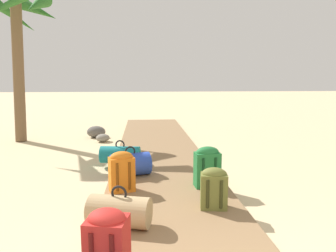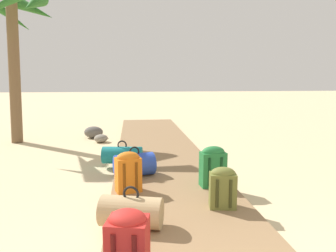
% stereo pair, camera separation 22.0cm
% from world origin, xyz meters
% --- Properties ---
extents(ground_plane, '(60.00, 60.00, 0.00)m').
position_xyz_m(ground_plane, '(0.00, 4.07, 0.00)').
color(ground_plane, '#D1BA8C').
extents(boardwalk, '(1.66, 10.18, 0.08)m').
position_xyz_m(boardwalk, '(0.00, 5.09, 0.04)').
color(boardwalk, olive).
rests_on(boardwalk, ground).
extents(backpack_orange, '(0.36, 0.28, 0.53)m').
position_xyz_m(backpack_orange, '(-0.61, 3.11, 0.36)').
color(backpack_orange, orange).
rests_on(backpack_orange, boardwalk).
extents(duffel_bag_tan, '(0.67, 0.46, 0.42)m').
position_xyz_m(duffel_bag_tan, '(-0.57, 2.11, 0.24)').
color(duffel_bag_tan, tan).
rests_on(duffel_bag_tan, boardwalk).
extents(backpack_green, '(0.35, 0.24, 0.56)m').
position_xyz_m(backpack_green, '(0.54, 3.19, 0.37)').
color(backpack_green, '#237538').
rests_on(backpack_green, boardwalk).
extents(backpack_red, '(0.33, 0.31, 0.55)m').
position_xyz_m(backpack_red, '(-0.59, 1.25, 0.37)').
color(backpack_red, red).
rests_on(backpack_red, boardwalk).
extents(duffel_bag_teal, '(0.71, 0.39, 0.41)m').
position_xyz_m(duffel_bag_teal, '(-0.72, 4.49, 0.23)').
color(duffel_bag_teal, '#197A7F').
rests_on(duffel_bag_teal, boardwalk).
extents(backpack_olive, '(0.32, 0.24, 0.47)m').
position_xyz_m(backpack_olive, '(0.46, 2.47, 0.33)').
color(backpack_olive, olive).
rests_on(backpack_olive, boardwalk).
extents(duffel_bag_blue, '(0.66, 0.49, 0.45)m').
position_xyz_m(duffel_bag_blue, '(-0.52, 3.77, 0.25)').
color(duffel_bag_blue, '#2847B7').
rests_on(duffel_bag_blue, boardwalk).
extents(palm_tree_far_left, '(2.13, 2.30, 3.77)m').
position_xyz_m(palm_tree_far_left, '(-3.35, 7.08, 2.94)').
color(palm_tree_far_left, brown).
rests_on(palm_tree_far_left, ground).
extents(rock_left_near, '(0.52, 0.45, 0.30)m').
position_xyz_m(rock_left_near, '(-1.54, 7.36, 0.15)').
color(rock_left_near, '#5B5651').
rests_on(rock_left_near, ground).
extents(rock_left_mid, '(0.46, 0.46, 0.19)m').
position_xyz_m(rock_left_mid, '(-1.30, 6.77, 0.10)').
color(rock_left_mid, gray).
rests_on(rock_left_mid, ground).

